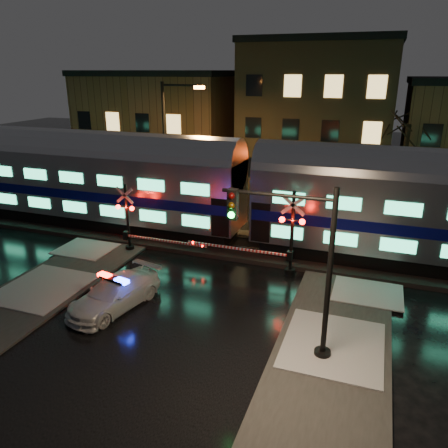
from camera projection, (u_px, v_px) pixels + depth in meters
The scene contains 11 objects.
ground at pixel (200, 284), 20.56m from camera, with size 120.00×120.00×0.00m, color black.
ballast at pixel (233, 244), 24.96m from camera, with size 90.00×4.20×0.24m, color black.
sidewalk_right at pixel (322, 402), 13.15m from camera, with size 4.00×20.00×0.12m, color #2D2D2D.
building_left at pixel (163, 124), 42.73m from camera, with size 14.00×10.00×9.00m, color brown.
building_mid at pixel (320, 116), 37.98m from camera, with size 12.00×11.00×11.50m, color brown.
train at pixel (249, 190), 23.60m from camera, with size 51.00×3.12×5.92m.
police_car at pixel (115, 294), 18.30m from camera, with size 2.73×4.75×1.45m.
crossing_signal_right at pixel (284, 241), 20.93m from camera, with size 6.01×0.67×4.25m.
crossing_signal_left at pixel (133, 226), 23.63m from camera, with size 5.36×0.64×3.79m.
traffic_light at pixel (300, 270), 14.45m from camera, with size 3.98×0.71×6.15m.
streetlight at pixel (169, 141), 28.72m from camera, with size 2.96×0.31×8.84m.
Camera 1 is at (7.31, -16.98, 9.51)m, focal length 35.00 mm.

